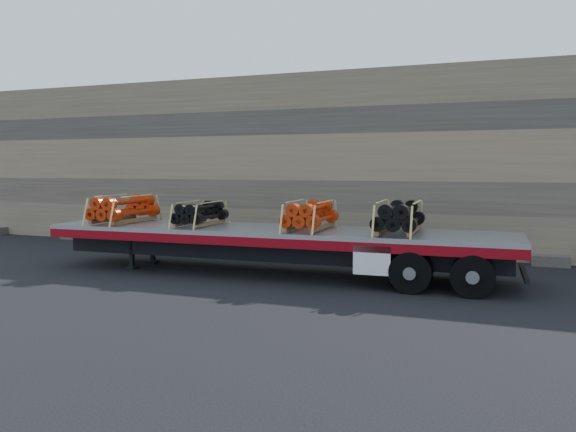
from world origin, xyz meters
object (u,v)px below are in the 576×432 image
at_px(trailer, 272,251).
at_px(bundle_rear, 399,218).
at_px(bundle_front, 124,210).
at_px(bundle_midfront, 200,214).
at_px(bundle_midrear, 310,216).

xyz_separation_m(trailer, bundle_rear, (3.86, 0.11, 1.15)).
bearing_deg(trailer, bundle_front, 180.00).
bearing_deg(bundle_midfront, bundle_midrear, -0.00).
bearing_deg(bundle_front, bundle_midrear, -0.00).
relative_size(trailer, bundle_midfront, 7.03).
distance_m(trailer, bundle_front, 5.49).
relative_size(trailer, bundle_midrear, 6.25).
relative_size(trailer, bundle_rear, 5.96).
height_order(trailer, bundle_front, bundle_front).
relative_size(bundle_front, bundle_midfront, 1.20).
xyz_separation_m(bundle_front, bundle_rear, (9.21, 0.26, -0.01)).
distance_m(trailer, bundle_rear, 4.03).
height_order(bundle_front, bundle_rear, bundle_front).
bearing_deg(bundle_rear, bundle_midfront, 180.00).
height_order(trailer, bundle_midfront, bundle_midfront).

